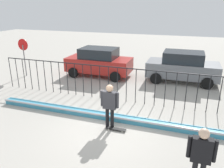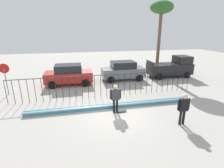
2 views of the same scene
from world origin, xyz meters
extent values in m
plane|color=#ADA89E|center=(0.00, 0.00, 0.00)|extent=(60.00, 60.00, 0.00)
cube|color=teal|center=(0.00, 0.86, 0.11)|extent=(11.00, 0.36, 0.22)
cylinder|color=#B2B2B7|center=(0.00, 0.68, 0.22)|extent=(11.00, 0.09, 0.09)
cylinder|color=black|center=(-7.00, 2.86, 0.88)|extent=(0.04, 0.04, 1.75)
cylinder|color=black|center=(-6.53, 2.86, 0.88)|extent=(0.04, 0.04, 1.75)
cylinder|color=black|center=(-6.07, 2.86, 0.88)|extent=(0.04, 0.04, 1.75)
cylinder|color=black|center=(-5.60, 2.86, 0.88)|extent=(0.04, 0.04, 1.75)
cylinder|color=black|center=(-5.13, 2.86, 0.88)|extent=(0.04, 0.04, 1.75)
cylinder|color=black|center=(-4.67, 2.86, 0.88)|extent=(0.04, 0.04, 1.75)
cylinder|color=black|center=(-4.20, 2.86, 0.88)|extent=(0.04, 0.04, 1.75)
cylinder|color=black|center=(-3.73, 2.86, 0.88)|extent=(0.04, 0.04, 1.75)
cylinder|color=black|center=(-3.27, 2.86, 0.88)|extent=(0.04, 0.04, 1.75)
cylinder|color=black|center=(-2.80, 2.86, 0.88)|extent=(0.04, 0.04, 1.75)
cylinder|color=black|center=(-2.33, 2.86, 0.88)|extent=(0.04, 0.04, 1.75)
cylinder|color=black|center=(-1.87, 2.86, 0.88)|extent=(0.04, 0.04, 1.75)
cylinder|color=black|center=(-1.40, 2.86, 0.88)|extent=(0.04, 0.04, 1.75)
cylinder|color=black|center=(-0.93, 2.86, 0.88)|extent=(0.04, 0.04, 1.75)
cylinder|color=black|center=(-0.47, 2.86, 0.88)|extent=(0.04, 0.04, 1.75)
cylinder|color=black|center=(0.00, 2.86, 0.88)|extent=(0.04, 0.04, 1.75)
cylinder|color=black|center=(0.47, 2.86, 0.88)|extent=(0.04, 0.04, 1.75)
cylinder|color=black|center=(0.93, 2.86, 0.88)|extent=(0.04, 0.04, 1.75)
cylinder|color=black|center=(1.40, 2.86, 0.88)|extent=(0.04, 0.04, 1.75)
cylinder|color=black|center=(1.87, 2.86, 0.88)|extent=(0.04, 0.04, 1.75)
cylinder|color=black|center=(2.33, 2.86, 0.88)|extent=(0.04, 0.04, 1.75)
cylinder|color=black|center=(2.80, 2.86, 0.88)|extent=(0.04, 0.04, 1.75)
cylinder|color=black|center=(3.27, 2.86, 0.88)|extent=(0.04, 0.04, 1.75)
cylinder|color=black|center=(3.73, 2.86, 0.88)|extent=(0.04, 0.04, 1.75)
cylinder|color=black|center=(4.20, 2.86, 0.88)|extent=(0.04, 0.04, 1.75)
cube|color=black|center=(0.00, 2.86, 1.73)|extent=(14.00, 0.04, 0.04)
cylinder|color=black|center=(-0.04, 0.19, 0.42)|extent=(0.14, 0.14, 0.84)
cylinder|color=black|center=(0.16, 0.19, 0.42)|extent=(0.14, 0.14, 0.84)
cube|color=#333338|center=(0.06, 0.19, 1.18)|extent=(0.51, 0.22, 0.69)
sphere|color=tan|center=(0.06, 0.19, 1.66)|extent=(0.27, 0.27, 0.27)
cylinder|color=#333338|center=(-0.24, 0.19, 1.22)|extent=(0.11, 0.11, 0.62)
cylinder|color=#333338|center=(0.37, 0.19, 1.22)|extent=(0.11, 0.11, 0.62)
cube|color=black|center=(0.35, 0.09, 0.06)|extent=(0.80, 0.20, 0.02)
cylinder|color=silver|center=(0.62, 0.17, 0.03)|extent=(0.05, 0.03, 0.05)
cylinder|color=silver|center=(0.62, 0.02, 0.03)|extent=(0.05, 0.03, 0.05)
cylinder|color=silver|center=(0.08, 0.17, 0.03)|extent=(0.05, 0.03, 0.05)
cylinder|color=silver|center=(0.08, 0.02, 0.03)|extent=(0.05, 0.03, 0.05)
cube|color=black|center=(3.27, -1.98, 1.16)|extent=(0.50, 0.21, 0.68)
sphere|color=beige|center=(3.27, -1.98, 1.64)|extent=(0.27, 0.27, 0.27)
cylinder|color=black|center=(2.97, -1.98, 1.20)|extent=(0.11, 0.11, 0.61)
cylinder|color=black|center=(3.58, -1.98, 1.20)|extent=(0.11, 0.11, 0.61)
cube|color=#B2231E|center=(-2.92, 6.54, 0.79)|extent=(4.30, 1.90, 0.90)
cube|color=#1E2328|center=(-2.92, 6.54, 1.57)|extent=(2.36, 1.71, 0.66)
cylinder|color=black|center=(-1.46, 7.49, 0.34)|extent=(0.68, 0.22, 0.68)
cylinder|color=black|center=(-1.46, 5.59, 0.34)|extent=(0.68, 0.22, 0.68)
cylinder|color=black|center=(-4.39, 7.49, 0.34)|extent=(0.68, 0.22, 0.68)
cylinder|color=black|center=(-4.39, 5.59, 0.34)|extent=(0.68, 0.22, 0.68)
cube|color=slate|center=(2.45, 7.04, 0.79)|extent=(4.30, 1.90, 0.90)
cube|color=#1E2328|center=(2.45, 7.04, 1.57)|extent=(2.37, 1.71, 0.66)
cylinder|color=black|center=(3.92, 7.99, 0.34)|extent=(0.68, 0.22, 0.68)
cylinder|color=black|center=(3.92, 6.09, 0.34)|extent=(0.68, 0.22, 0.68)
cylinder|color=black|center=(0.99, 7.99, 0.34)|extent=(0.68, 0.22, 0.68)
cylinder|color=black|center=(0.99, 6.09, 0.34)|extent=(0.68, 0.22, 0.68)
cylinder|color=slate|center=(-7.64, 4.92, 1.05)|extent=(0.07, 0.07, 2.10)
cylinder|color=red|center=(-7.64, 4.94, 2.12)|extent=(0.76, 0.02, 0.76)
camera|label=1|loc=(2.69, -7.25, 4.61)|focal=36.35mm
camera|label=2|loc=(-2.14, -9.13, 4.97)|focal=26.96mm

